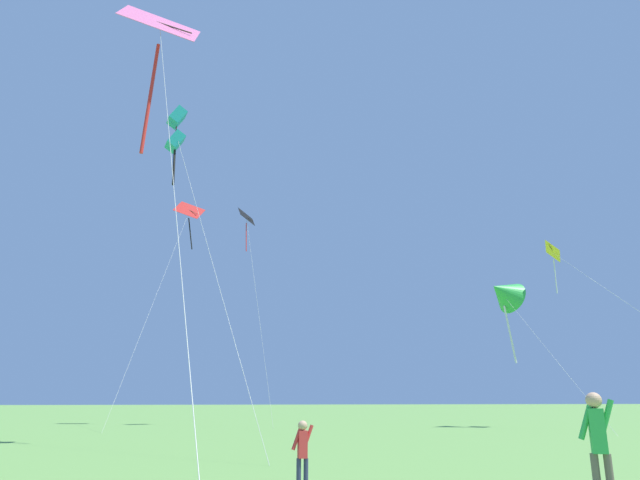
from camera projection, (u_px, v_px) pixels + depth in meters
name	position (u px, v px, depth m)	size (l,w,h in m)	color
kite_teal_box	(176.00, 131.00, 22.53)	(3.29, 7.87, 12.61)	teal
kite_yellow_diamond	(559.00, 261.00, 33.54)	(4.51, 11.09, 10.54)	yellow
kite_red_high	(188.00, 219.00, 38.82)	(4.29, 9.95, 14.75)	red
kite_black_large	(247.00, 227.00, 37.65)	(1.89, 5.78, 13.75)	black
kite_green_small	(503.00, 293.00, 33.68)	(2.67, 9.60, 8.74)	green
kite_pink_low	(157.00, 51.00, 17.73)	(2.92, 11.15, 13.80)	pink
person_near_tree	(599.00, 440.00, 7.62)	(0.47, 0.32, 1.55)	#665B4C
person_child_small	(302.00, 450.00, 9.14)	(0.36, 0.15, 1.13)	#2D3351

